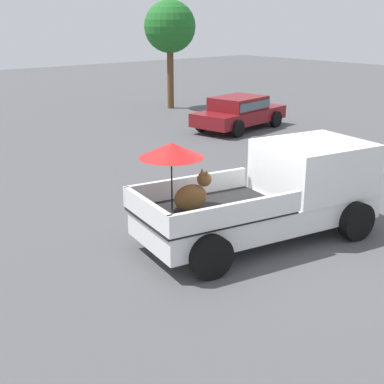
% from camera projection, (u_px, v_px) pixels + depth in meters
% --- Properties ---
extents(ground_plane, '(80.00, 80.00, 0.00)m').
position_uv_depth(ground_plane, '(258.00, 239.00, 11.27)').
color(ground_plane, '#4C4C4F').
extents(pickup_truck_main, '(5.30, 2.98, 2.21)m').
position_uv_depth(pickup_truck_main, '(275.00, 192.00, 11.17)').
color(pickup_truck_main, black).
rests_on(pickup_truck_main, ground).
extents(parked_sedan_near, '(4.53, 2.50, 1.33)m').
position_uv_depth(parked_sedan_near, '(239.00, 111.00, 22.03)').
color(parked_sedan_near, black).
rests_on(parked_sedan_near, ground).
extents(tree_by_lot, '(2.49, 2.49, 5.18)m').
position_uv_depth(tree_by_lot, '(170.00, 27.00, 26.19)').
color(tree_by_lot, brown).
rests_on(tree_by_lot, ground).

